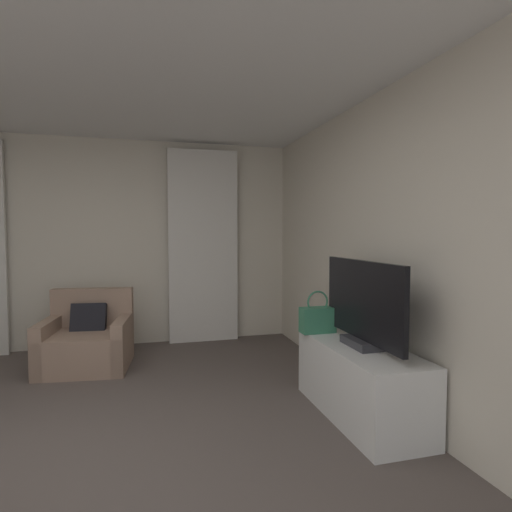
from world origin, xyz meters
The scene contains 9 objects.
ground_plane centered at (0.00, 0.00, 0.00)m, with size 12.00×12.00×0.00m, color #564C47.
wall_window centered at (0.00, 3.03, 1.30)m, with size 5.12×0.06×2.60m.
wall_right centered at (2.53, 0.00, 1.30)m, with size 0.06×6.12×2.60m.
ceiling centered at (0.00, 0.00, 2.63)m, with size 5.12×6.12×0.06m, color white.
curtain_right_panel centered at (1.38, 2.90, 1.25)m, with size 0.90×0.06×2.50m.
armchair centered at (0.02, 2.15, 0.27)m, with size 0.95×0.88×0.81m.
tv_console centered at (2.22, 0.31, 0.28)m, with size 0.52×1.29×0.56m.
tv_flatscreen centered at (2.22, 0.29, 0.88)m, with size 0.20×1.10×0.66m.
handbag_primary centered at (2.07, 0.80, 0.68)m, with size 0.30×0.14×0.37m.
Camera 1 is at (0.59, -2.56, 1.44)m, focal length 29.41 mm.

